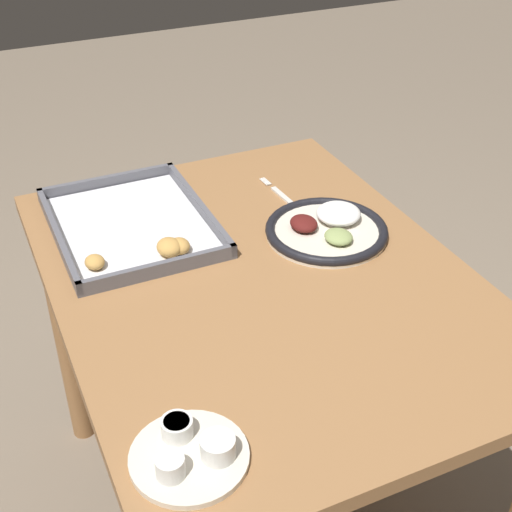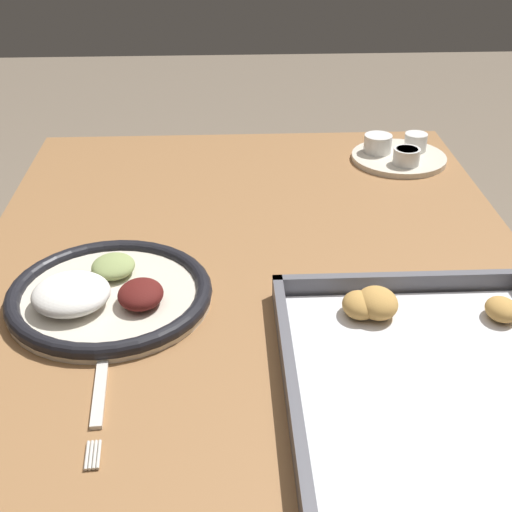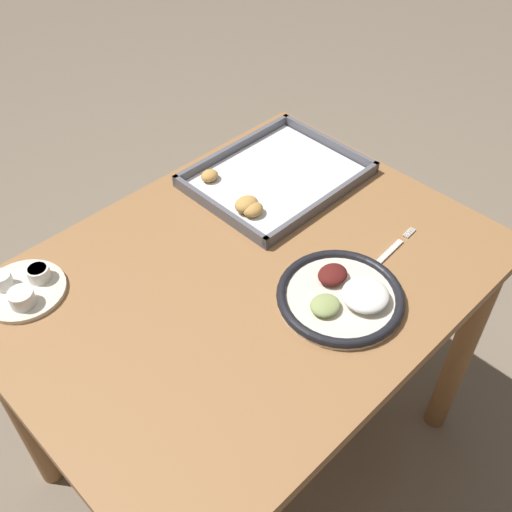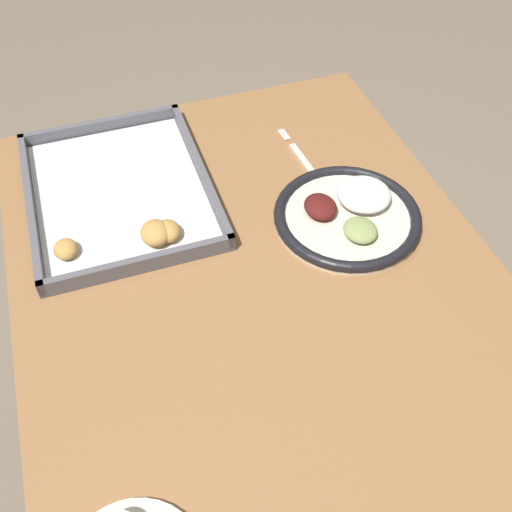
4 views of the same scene
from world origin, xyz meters
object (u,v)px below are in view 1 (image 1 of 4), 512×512
object	(u,v)px
fork	(288,201)
saucer_plate	(190,452)
baking_tray	(134,227)
dinner_plate	(327,229)

from	to	relation	value
fork	saucer_plate	xyz separation A→B (m)	(-0.59, 0.44, 0.01)
fork	baking_tray	bearing A→B (deg)	82.46
dinner_plate	fork	size ratio (longest dim) A/B	1.14
dinner_plate	fork	xyz separation A→B (m)	(0.15, 0.01, -0.01)
baking_tray	fork	bearing A→B (deg)	-93.57
dinner_plate	baking_tray	size ratio (longest dim) A/B	0.64
saucer_plate	dinner_plate	bearing A→B (deg)	-46.43
dinner_plate	baking_tray	world-z (taller)	dinner_plate
saucer_plate	fork	bearing A→B (deg)	-37.09
fork	saucer_plate	bearing A→B (deg)	138.95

